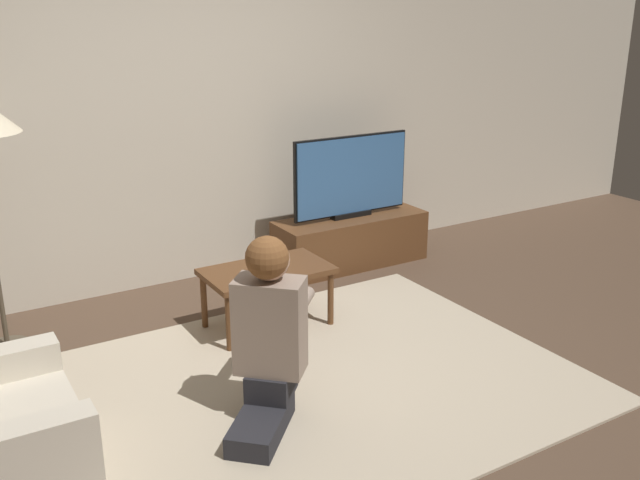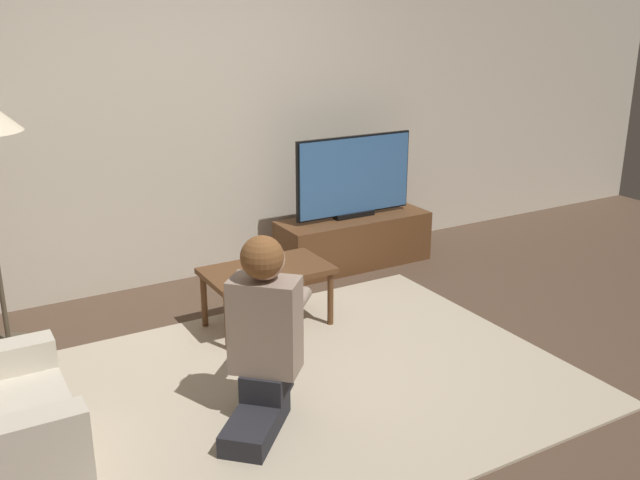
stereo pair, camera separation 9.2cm
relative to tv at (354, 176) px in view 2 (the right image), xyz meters
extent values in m
plane|color=brown|center=(-1.24, -1.52, -0.73)|extent=(10.00, 10.00, 0.00)
cube|color=beige|center=(-1.24, 0.41, 0.57)|extent=(10.00, 0.06, 2.60)
cube|color=#BCAD93|center=(-1.24, -1.52, -0.73)|extent=(2.82, 2.21, 0.02)
cube|color=brown|center=(0.00, 0.00, -0.53)|extent=(1.25, 0.43, 0.40)
cube|color=black|center=(0.00, 0.00, -0.31)|extent=(0.35, 0.08, 0.04)
cube|color=black|center=(0.00, 0.00, 0.01)|extent=(1.02, 0.03, 0.63)
cube|color=#38669E|center=(0.00, 0.00, 0.01)|extent=(0.99, 0.04, 0.60)
cube|color=brown|center=(-1.13, -0.73, -0.34)|extent=(0.80, 0.47, 0.04)
cylinder|color=brown|center=(-1.49, -0.92, -0.54)|extent=(0.04, 0.04, 0.38)
cylinder|color=brown|center=(-0.76, -0.92, -0.54)|extent=(0.04, 0.04, 0.38)
cylinder|color=brown|center=(-1.49, -0.53, -0.54)|extent=(0.04, 0.04, 0.38)
cylinder|color=brown|center=(-0.76, -0.53, -0.54)|extent=(0.04, 0.04, 0.38)
cylinder|color=#4C4233|center=(-2.64, -0.18, -0.72)|extent=(0.28, 0.28, 0.03)
cube|color=#232328|center=(-1.73, -1.82, -0.66)|extent=(0.49, 0.50, 0.11)
cube|color=#232328|center=(-1.60, -1.68, -0.54)|extent=(0.32, 0.33, 0.14)
cube|color=gray|center=(-1.60, -1.68, -0.22)|extent=(0.38, 0.38, 0.49)
sphere|color=#DBAD8E|center=(-1.60, -1.68, 0.13)|extent=(0.21, 0.21, 0.21)
sphere|color=brown|center=(-1.61, -1.70, 0.14)|extent=(0.21, 0.21, 0.21)
cube|color=black|center=(-1.34, -1.41, -0.20)|extent=(0.12, 0.12, 0.04)
cylinder|color=gray|center=(-1.35, -1.57, -0.20)|extent=(0.26, 0.27, 0.07)
cylinder|color=gray|center=(-1.50, -1.43, -0.20)|extent=(0.26, 0.27, 0.07)
camera|label=1|loc=(-3.05, -4.55, 1.29)|focal=40.00mm
camera|label=2|loc=(-2.97, -4.59, 1.29)|focal=40.00mm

